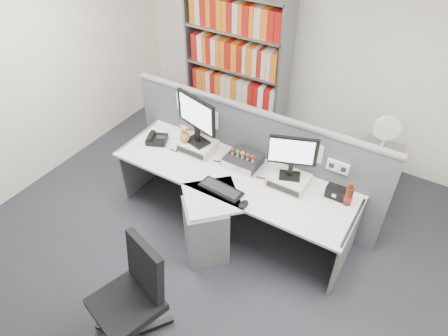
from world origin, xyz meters
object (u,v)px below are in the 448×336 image
Objects in this scene: desk at (221,205)px; desk_fan at (386,130)px; monitor_left at (196,116)px; desktop_pc at (243,161)px; office_chair at (134,295)px; desk_phone at (156,139)px; desk_calendar at (174,146)px; speaker at (336,192)px; mouse at (244,204)px; cola_bottle at (348,196)px; filing_cabinet at (372,177)px; monitor_right at (292,154)px; keyboard at (221,189)px; shelving_unit at (237,70)px.

desk_fan reaches higher than desk.
monitor_left is 0.68m from desktop_pc.
desktop_pc is at bearing -140.51° from desk_fan.
desk is 0.52m from desktop_pc.
desktop_pc is 0.34× the size of office_chair.
office_chair is (1.02, -1.59, -0.20)m from desk_phone.
desk_fan reaches higher than desk_calendar.
desk_phone is 1.52× the size of speaker.
mouse is (0.33, -0.12, 0.29)m from desk.
office_chair is at bearing -90.32° from desk.
desktop_pc is at bearing 179.84° from cola_bottle.
filing_cabinet is 1.43× the size of desk_fan.
filing_cabinet is (2.23, 1.14, -0.41)m from desk_phone.
desktop_pc is 2.86× the size of mouse.
desktop_pc and desk_phone have the same top height.
monitor_right is 0.45× the size of office_chair.
monitor_right is (0.56, 0.38, 0.65)m from desk.
speaker is (1.01, 0.03, 0.01)m from desktop_pc.
desk_phone is 0.41× the size of filing_cabinet.
mouse is at bearing -140.55° from speaker.
speaker is 0.13m from cola_bottle.
speaker reaches higher than mouse.
office_chair is at bearing -91.65° from keyboard.
speaker is at bearing 39.45° from mouse.
desk is at bearing -17.87° from desk_calendar.
desk_calendar is 1.92m from cola_bottle.
keyboard is 2.13m from shelving_unit.
desk is at bearing 89.68° from office_chair.
desk is 22.93× the size of desk_calendar.
mouse is 1.41m from desk_phone.
keyboard is at bearing -63.91° from shelving_unit.
desk_calendar is (-0.22, -0.14, -0.38)m from monitor_left.
keyboard is at bearing -140.66° from monitor_right.
monitor_left reaches higher than keyboard.
desk is 0.86m from desk_calendar.
cola_bottle is 1.00m from desk_fan.
desk is at bearing -156.39° from speaker.
monitor_right reaches higher than desktop_pc.
monitor_left is 1.21× the size of keyboard.
office_chair reaches higher than desk_calendar.
monitor_right is 4.18× the size of desk_calendar.
monitor_right is 0.66m from mouse.
desk_calendar is (-0.76, 0.25, 0.31)m from desk.
keyboard reaches higher than desk.
monitor_left is at bearing -178.85° from cola_bottle.
shelving_unit reaches higher than cola_bottle.
desk_fan is 0.47× the size of office_chair.
mouse is (-0.23, -0.51, -0.36)m from monitor_right.
keyboard is at bearing -128.92° from filing_cabinet.
desk_calendar is (0.26, -0.01, 0.01)m from desk_phone.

